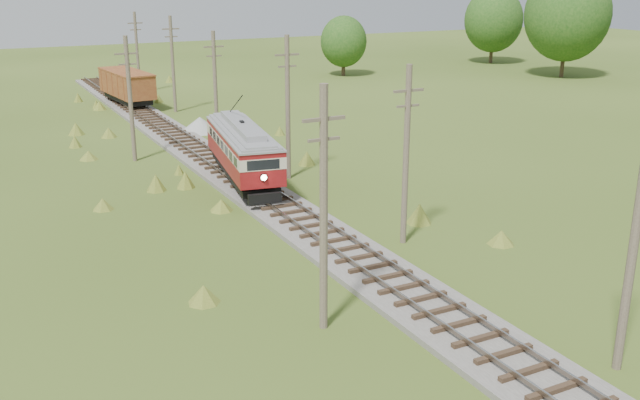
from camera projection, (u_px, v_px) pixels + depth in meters
railbed_main at (225, 170)px, 46.75m from camera, size 3.60×96.00×0.57m
streetcar at (243, 147)px, 43.25m from camera, size 4.48×11.42×5.16m
gondola at (127, 85)px, 69.58m from camera, size 3.72×9.20×2.98m
gravel_pile at (202, 125)px, 58.90m from camera, size 3.43×3.63×1.25m
utility_pole_r_1 at (634, 244)px, 22.26m from camera, size 0.30×0.30×8.80m
utility_pole_r_2 at (406, 154)px, 33.36m from camera, size 1.60×0.30×8.60m
utility_pole_r_3 at (288, 107)px, 44.27m from camera, size 1.60×0.30×9.00m
utility_pole_r_4 at (215, 84)px, 55.29m from camera, size 1.60×0.30×8.40m
utility_pole_r_5 at (173, 63)px, 66.40m from camera, size 1.60×0.30×8.90m
utility_pole_r_6 at (137, 52)px, 77.36m from camera, size 1.60×0.30×8.70m
utility_pole_l_a at (324, 209)px, 24.94m from camera, size 1.60×0.30×9.00m
utility_pole_l_b at (130, 98)px, 48.59m from camera, size 1.60×0.30×8.60m
tree_right_4 at (567, 15)px, 88.41m from camera, size 10.50×10.50×13.53m
tree_right_5 at (494, 20)px, 103.31m from camera, size 8.40×8.40×10.82m
tree_mid_b at (344, 42)px, 90.81m from camera, size 5.88×5.88×7.57m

